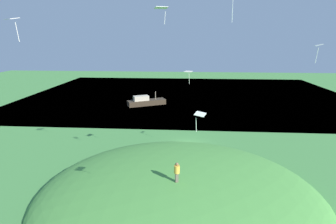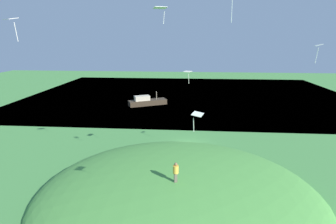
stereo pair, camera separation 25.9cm
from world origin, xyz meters
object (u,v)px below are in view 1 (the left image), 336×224
(kite_8, at_px, (200,115))
(kite_7, at_px, (161,8))
(boat_on_lake, at_px, (146,102))
(kite_1, at_px, (319,46))
(kite_0, at_px, (188,72))
(kite_3, at_px, (12,20))
(person_walking_path, at_px, (177,170))

(kite_8, bearing_deg, kite_7, -158.94)
(boat_on_lake, height_order, kite_8, kite_8)
(kite_1, bearing_deg, kite_0, -93.90)
(boat_on_lake, relative_size, kite_7, 6.88)
(kite_0, height_order, kite_8, kite_0)
(kite_3, bearing_deg, kite_0, 127.94)
(boat_on_lake, bearing_deg, kite_3, 61.43)
(kite_7, relative_size, kite_8, 1.11)
(kite_0, bearing_deg, kite_7, -32.80)
(person_walking_path, height_order, kite_3, kite_3)
(boat_on_lake, bearing_deg, kite_0, 80.49)
(kite_8, bearing_deg, kite_0, -176.80)
(kite_7, bearing_deg, kite_3, -59.69)
(kite_7, bearing_deg, kite_1, 101.21)
(kite_7, distance_m, kite_8, 9.78)
(kite_3, relative_size, kite_7, 1.15)
(boat_on_lake, xyz_separation_m, kite_3, (38.36, -1.79, 14.28))
(person_walking_path, distance_m, kite_7, 12.77)
(person_walking_path, height_order, kite_1, kite_1)
(kite_0, distance_m, kite_7, 6.49)
(boat_on_lake, bearing_deg, kite_7, 75.44)
(kite_1, bearing_deg, kite_7, -78.79)
(boat_on_lake, xyz_separation_m, kite_1, (30.82, 19.73, 12.59))
(kite_1, xyz_separation_m, kite_8, (9.66, -10.31, -3.38))
(kite_0, relative_size, kite_3, 0.86)
(kite_8, bearing_deg, person_walking_path, -165.91)
(kite_0, xyz_separation_m, kite_1, (0.74, 10.89, 2.35))
(kite_1, relative_size, kite_7, 1.32)
(kite_1, xyz_separation_m, kite_3, (7.55, -21.53, 1.69))
(person_walking_path, distance_m, kite_8, 8.60)
(boat_on_lake, bearing_deg, kite_1, 96.74)
(person_walking_path, relative_size, kite_8, 1.62)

